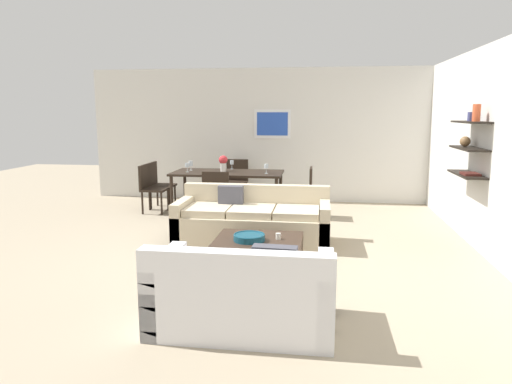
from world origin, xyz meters
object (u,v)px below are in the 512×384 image
(centerpiece_vase, at_px, (223,162))
(dining_chair_right_near, at_px, (304,189))
(sofa_beige, at_px, (253,222))
(dining_chair_left_near, at_px, (150,185))
(decorative_bowl, at_px, (249,237))
(dining_table, at_px, (228,175))
(wine_glass_right_near, at_px, (266,166))
(dining_chair_foot, at_px, (217,193))
(loveseat_white, at_px, (243,294))
(dining_chair_head, at_px, (236,178))
(wine_glass_left_near, at_px, (187,165))
(wine_glass_left_far, at_px, (191,164))
(dining_chair_left_far, at_px, (158,182))
(coffee_table, at_px, (258,256))
(wine_glass_head, at_px, (232,163))
(candle_jar, at_px, (278,236))

(centerpiece_vase, bearing_deg, dining_chair_right_near, -9.75)
(centerpiece_vase, bearing_deg, sofa_beige, -66.81)
(dining_chair_left_near, bearing_deg, decorative_bowl, -52.10)
(dining_table, xyz_separation_m, wine_glass_right_near, (0.72, -0.12, 0.19))
(dining_chair_foot, bearing_deg, loveseat_white, -73.90)
(dining_table, height_order, dining_chair_head, dining_chair_head)
(sofa_beige, bearing_deg, dining_chair_right_near, 68.75)
(wine_glass_left_near, bearing_deg, wine_glass_left_far, 90.00)
(loveseat_white, relative_size, wine_glass_left_near, 9.30)
(sofa_beige, xyz_separation_m, dining_chair_left_near, (-2.15, 1.69, 0.21))
(dining_table, relative_size, dining_chair_left_near, 2.26)
(dining_chair_foot, height_order, dining_chair_left_far, same)
(dining_chair_left_far, xyz_separation_m, wine_glass_right_near, (2.13, -0.33, 0.37))
(sofa_beige, distance_m, loveseat_white, 2.63)
(dining_table, xyz_separation_m, dining_chair_left_far, (-1.40, 0.21, -0.18))
(loveseat_white, relative_size, dining_chair_right_near, 1.75)
(sofa_beige, relative_size, wine_glass_left_near, 12.92)
(coffee_table, xyz_separation_m, wine_glass_left_far, (-1.71, 3.26, 0.69))
(sofa_beige, height_order, wine_glass_head, wine_glass_head)
(decorative_bowl, bearing_deg, wine_glass_right_near, 93.14)
(sofa_beige, bearing_deg, wine_glass_left_far, 126.02)
(dining_table, height_order, dining_chair_left_near, dining_chair_left_near)
(dining_table, relative_size, dining_chair_left_far, 2.26)
(loveseat_white, height_order, wine_glass_left_far, wine_glass_left_far)
(wine_glass_head, bearing_deg, coffee_table, -74.51)
(dining_chair_right_near, height_order, wine_glass_left_far, wine_glass_left_far)
(loveseat_white, distance_m, decorative_bowl, 1.38)
(wine_glass_right_near, bearing_deg, candle_jar, -80.51)
(dining_chair_left_far, relative_size, wine_glass_right_near, 5.17)
(wine_glass_right_near, xyz_separation_m, centerpiece_vase, (-0.81, 0.16, 0.05))
(coffee_table, bearing_deg, dining_table, 107.40)
(loveseat_white, bearing_deg, wine_glass_left_far, 110.95)
(dining_chair_left_far, bearing_deg, loveseat_white, -62.59)
(candle_jar, height_order, centerpiece_vase, centerpiece_vase)
(decorative_bowl, bearing_deg, dining_chair_left_far, 124.24)
(dining_chair_head, height_order, dining_chair_left_near, same)
(coffee_table, bearing_deg, wine_glass_right_near, 94.93)
(dining_chair_right_near, bearing_deg, sofa_beige, -111.25)
(candle_jar, bearing_deg, decorative_bowl, -161.53)
(decorative_bowl, bearing_deg, dining_table, 105.75)
(coffee_table, xyz_separation_m, candle_jar, (0.23, 0.09, 0.23))
(decorative_bowl, xyz_separation_m, dining_table, (-0.89, 3.16, 0.26))
(decorative_bowl, relative_size, dining_chair_head, 0.41)
(wine_glass_right_near, bearing_deg, dining_chair_head, 126.06)
(centerpiece_vase, bearing_deg, coffee_table, -71.37)
(candle_jar, distance_m, wine_glass_left_near, 3.54)
(wine_glass_head, bearing_deg, sofa_beige, -72.16)
(decorative_bowl, distance_m, dining_chair_head, 4.13)
(loveseat_white, distance_m, wine_glass_left_far, 5.00)
(dining_chair_foot, relative_size, wine_glass_head, 5.18)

